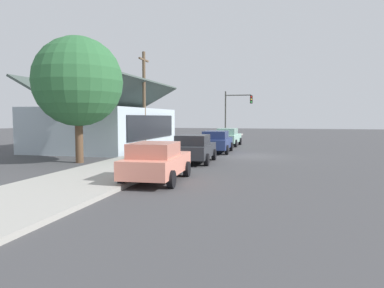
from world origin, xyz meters
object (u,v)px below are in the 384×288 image
car_seafoam (228,137)px  shade_tree (78,82)px  car_coral (157,161)px  fire_hydrant_red (202,143)px  utility_pole_wooden (144,99)px  traffic_light_main (236,108)px  car_charcoal (194,148)px  car_navy (216,141)px

car_seafoam → shade_tree: shade_tree is taller
car_coral → fire_hydrant_red: bearing=2.7°
utility_pole_wooden → fire_hydrant_red: bearing=-61.5°
traffic_light_main → fire_hydrant_red: (-8.75, 1.66, -2.99)m
utility_pole_wooden → shade_tree: bearing=173.0°
shade_tree → utility_pole_wooden: size_ratio=0.94×
shade_tree → fire_hydrant_red: size_ratio=9.96×
traffic_light_main → fire_hydrant_red: bearing=169.3°
car_charcoal → fire_hydrant_red: bearing=7.3°
car_coral → car_navy: size_ratio=0.98×
car_navy → fire_hydrant_red: 2.71m
car_coral → car_navy: same height
car_coral → car_seafoam: bearing=-3.1°
car_charcoal → fire_hydrant_red: car_charcoal is taller
car_navy → traffic_light_main: 11.25m
utility_pole_wooden → car_coral: bearing=-156.9°
car_charcoal → utility_pole_wooden: bearing=39.3°
traffic_light_main → fire_hydrant_red: traffic_light_main is taller
shade_tree → traffic_light_main: 19.81m
car_charcoal → car_navy: same height
car_charcoal → shade_tree: 7.50m
car_coral → shade_tree: size_ratio=0.63×
car_charcoal → utility_pole_wooden: 8.69m
car_seafoam → utility_pole_wooden: (-6.41, 5.52, 3.11)m
car_charcoal → traffic_light_main: bearing=-3.0°
car_charcoal → car_navy: bearing=-4.0°
shade_tree → traffic_light_main: size_ratio=1.36×
car_coral → car_navy: 12.43m
car_navy → utility_pole_wooden: 6.38m
car_seafoam → shade_tree: 15.99m
car_seafoam → shade_tree: (-14.13, 6.47, 3.74)m
traffic_light_main → fire_hydrant_red: size_ratio=7.32×
shade_tree → car_seafoam: bearing=-24.6°
fire_hydrant_red → shade_tree: bearing=153.4°
car_coral → car_charcoal: (6.33, -0.04, 0.00)m
car_navy → utility_pole_wooden: (0.01, 5.57, 3.11)m
car_coral → car_charcoal: bearing=-2.8°
utility_pole_wooden → fire_hydrant_red: utility_pole_wooden is taller
car_charcoal → traffic_light_main: size_ratio=0.85×
shade_tree → fire_hydrant_red: 11.78m
utility_pole_wooden → car_charcoal: bearing=-138.8°
car_coral → fire_hydrant_red: 14.67m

